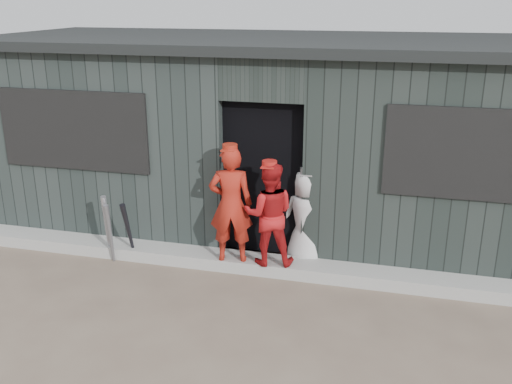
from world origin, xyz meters
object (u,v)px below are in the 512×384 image
(bat_left, at_px, (107,227))
(bat_mid, at_px, (110,234))
(player_red_right, at_px, (269,214))
(player_red_left, at_px, (231,205))
(dugout, at_px, (286,135))
(player_grey_back, at_px, (306,218))
(bat_right, at_px, (129,231))

(bat_left, xyz_separation_m, bat_mid, (0.09, -0.09, -0.04))
(player_red_right, bearing_deg, player_red_left, -7.58)
(dugout, bearing_deg, player_grey_back, -68.71)
(player_grey_back, relative_size, dugout, 0.15)
(bat_mid, distance_m, player_red_right, 1.99)
(bat_right, xyz_separation_m, player_grey_back, (2.12, 0.46, 0.20))
(bat_left, bearing_deg, player_red_right, 2.64)
(player_red_left, height_order, player_red_right, player_red_left)
(bat_mid, relative_size, player_red_left, 0.56)
(bat_mid, xyz_separation_m, player_red_right, (1.95, 0.19, 0.37))
(bat_right, bearing_deg, bat_mid, -154.89)
(bat_right, height_order, dugout, dugout)
(bat_mid, distance_m, player_red_left, 1.58)
(bat_mid, height_order, dugout, dugout)
(dugout, bearing_deg, bat_left, -135.35)
(bat_left, height_order, player_red_right, player_red_right)
(dugout, bearing_deg, bat_mid, -132.52)
(bat_left, bearing_deg, dugout, 44.65)
(player_grey_back, xyz_separation_m, dugout, (-0.54, 1.38, 0.68))
(bat_mid, height_order, player_grey_back, player_grey_back)
(bat_left, height_order, bat_mid, bat_left)
(player_grey_back, bearing_deg, bat_right, 21.07)
(player_red_left, bearing_deg, player_grey_back, -166.11)
(player_red_left, distance_m, player_red_right, 0.46)
(bat_left, height_order, dugout, dugout)
(player_red_left, relative_size, player_red_right, 1.14)
(player_red_right, height_order, player_grey_back, player_red_right)
(player_grey_back, bearing_deg, player_red_left, 34.52)
(bat_mid, xyz_separation_m, bat_right, (0.20, 0.10, 0.01))
(player_grey_back, bearing_deg, bat_mid, 22.27)
(bat_left, relative_size, player_grey_back, 0.72)
(bat_mid, xyz_separation_m, dugout, (1.78, 1.94, 0.90))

